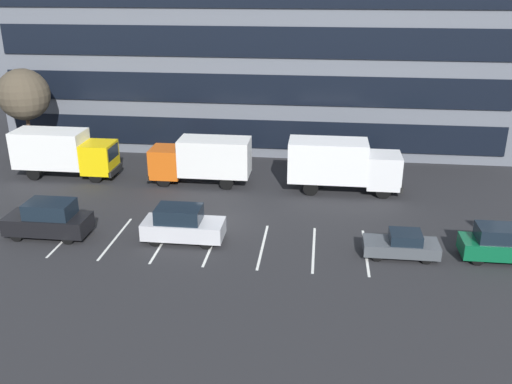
% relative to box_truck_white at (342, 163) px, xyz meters
% --- Properties ---
extents(ground_plane, '(120.00, 120.00, 0.00)m').
position_rel_box_truck_white_xyz_m(ground_plane, '(-7.23, -6.02, -2.01)').
color(ground_plane, '#262628').
extents(office_building, '(41.47, 10.34, 21.60)m').
position_rel_box_truck_white_xyz_m(office_building, '(-7.23, 11.93, 8.80)').
color(office_building, slate).
rests_on(office_building, ground_plane).
extents(lot_markings, '(16.94, 5.40, 0.01)m').
position_rel_box_truck_white_xyz_m(lot_markings, '(-7.23, -9.02, -2.00)').
color(lot_markings, silver).
rests_on(lot_markings, ground_plane).
extents(box_truck_white, '(7.69, 2.55, 3.56)m').
position_rel_box_truck_white_xyz_m(box_truck_white, '(0.00, 0.00, 0.00)').
color(box_truck_white, white).
rests_on(box_truck_white, ground_plane).
extents(box_truck_yellow, '(7.45, 2.47, 3.45)m').
position_rel_box_truck_white_xyz_m(box_truck_yellow, '(-20.13, 0.59, -0.06)').
color(box_truck_yellow, yellow).
rests_on(box_truck_yellow, ground_plane).
extents(box_truck_orange, '(7.16, 2.37, 3.32)m').
position_rel_box_truck_white_xyz_m(box_truck_orange, '(-9.74, 0.31, -0.14)').
color(box_truck_orange, '#D85914').
rests_on(box_truck_orange, ground_plane).
extents(suv_black, '(4.69, 1.99, 2.12)m').
position_rel_box_truck_white_xyz_m(suv_black, '(-16.61, -9.14, -0.98)').
color(suv_black, black).
rests_on(suv_black, ground_plane).
extents(sedan_charcoal, '(3.92, 1.64, 1.40)m').
position_rel_box_truck_white_xyz_m(sedan_charcoal, '(2.97, -9.27, -1.34)').
color(sedan_charcoal, '#474C51').
rests_on(sedan_charcoal, ground_plane).
extents(suv_silver, '(4.50, 1.91, 2.03)m').
position_rel_box_truck_white_xyz_m(suv_silver, '(-8.95, -8.84, -1.02)').
color(suv_silver, silver).
rests_on(suv_silver, ground_plane).
extents(suv_forest, '(4.15, 1.76, 1.88)m').
position_rel_box_truck_white_xyz_m(suv_forest, '(8.03, -9.03, -1.10)').
color(suv_forest, '#0C5933').
rests_on(suv_forest, ground_plane).
extents(bare_tree, '(3.93, 3.93, 7.37)m').
position_rel_box_truck_white_xyz_m(bare_tree, '(-24.23, 3.58, 3.38)').
color(bare_tree, '#473323').
rests_on(bare_tree, ground_plane).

